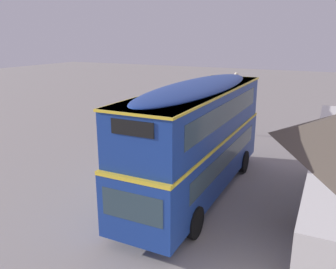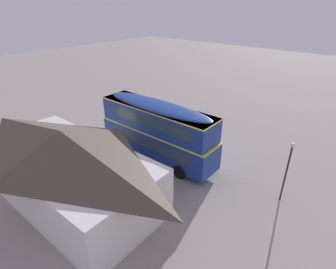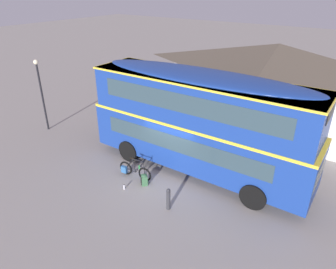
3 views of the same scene
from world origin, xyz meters
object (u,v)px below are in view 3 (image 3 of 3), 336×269
double_decker_bus (199,119)px  water_bottle_clear_plastic (124,187)px  street_lamp (41,87)px  touring_bicycle (134,170)px  backpack_on_ground (144,179)px  kerb_bollard (168,199)px

double_decker_bus → water_bottle_clear_plastic: 4.44m
street_lamp → touring_bicycle: bearing=-7.0°
touring_bicycle → backpack_on_ground: (0.75, -0.16, -0.11)m
touring_bicycle → water_bottle_clear_plastic: bearing=-75.3°
backpack_on_ground → street_lamp: bearing=172.5°
backpack_on_ground → water_bottle_clear_plastic: 0.94m
touring_bicycle → water_bottle_clear_plastic: 1.01m
double_decker_bus → water_bottle_clear_plastic: bearing=-119.1°
water_bottle_clear_plastic → street_lamp: 8.63m
water_bottle_clear_plastic → backpack_on_ground: bearing=57.2°
water_bottle_clear_plastic → kerb_bollard: 2.36m
double_decker_bus → street_lamp: double_decker_bus is taller
touring_bicycle → kerb_bollard: (2.57, -0.90, 0.13)m
touring_bicycle → water_bottle_clear_plastic: (0.25, -0.95, -0.26)m
backpack_on_ground → kerb_bollard: bearing=-22.1°
water_bottle_clear_plastic → double_decker_bus: bearing=60.9°
touring_bicycle → kerb_bollard: bearing=-19.4°
double_decker_bus → water_bottle_clear_plastic: size_ratio=43.04×
backpack_on_ground → street_lamp: size_ratio=0.12×
touring_bicycle → street_lamp: (-7.77, 0.95, 2.29)m
backpack_on_ground → kerb_bollard: (1.82, -0.74, 0.23)m
backpack_on_ground → kerb_bollard: size_ratio=0.53×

